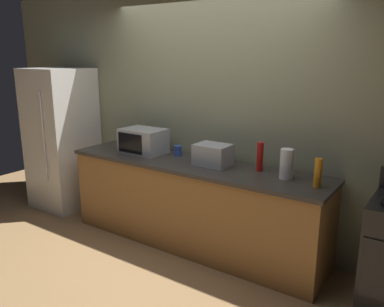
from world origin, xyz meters
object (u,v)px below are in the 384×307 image
paper_towel_roll (287,164)px  mug_blue (178,151)px  refrigerator (62,139)px  microwave (143,141)px  bottle_hot_sauce (260,157)px  toaster_oven (213,155)px  bottle_dish_soap (318,173)px

paper_towel_roll → mug_blue: (-1.27, 0.11, -0.08)m
refrigerator → microwave: refrigerator is taller
paper_towel_roll → mug_blue: bearing=175.0°
paper_towel_roll → bottle_hot_sauce: size_ratio=0.98×
bottle_hot_sauce → toaster_oven: bearing=-169.8°
microwave → bottle_hot_sauce: bottle_hot_sauce is taller
refrigerator → bottle_hot_sauce: bearing=3.0°
refrigerator → mug_blue: (1.75, 0.16, 0.05)m
toaster_oven → mug_blue: toaster_oven is taller
refrigerator → microwave: (1.36, 0.05, 0.13)m
bottle_dish_soap → mug_blue: (-1.57, 0.18, -0.07)m
refrigerator → bottle_dish_soap: bearing=-0.3°
toaster_oven → paper_towel_roll: 0.77m
toaster_oven → mug_blue: size_ratio=3.11×
toaster_oven → paper_towel_roll: size_ratio=1.26×
toaster_oven → bottle_hot_sauce: bottle_hot_sauce is taller
bottle_hot_sauce → paper_towel_roll: bearing=-17.5°
bottle_dish_soap → mug_blue: 1.58m
microwave → bottle_hot_sauce: bearing=4.0°
bottle_dish_soap → bottle_hot_sauce: 0.62m
paper_towel_roll → refrigerator: bearing=-179.0°
refrigerator → paper_towel_roll: refrigerator is taller
refrigerator → paper_towel_roll: size_ratio=6.67×
refrigerator → toaster_oven: (2.26, 0.06, 0.10)m
bottle_hot_sauce → mug_blue: (-0.97, 0.02, -0.08)m
microwave → mug_blue: size_ratio=4.39×
microwave → mug_blue: microwave is taller
refrigerator → microwave: bearing=2.0°
refrigerator → mug_blue: refrigerator is taller
toaster_oven → mug_blue: bearing=168.6°
microwave → bottle_dish_soap: bearing=-1.9°
paper_towel_roll → bottle_hot_sauce: 0.31m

